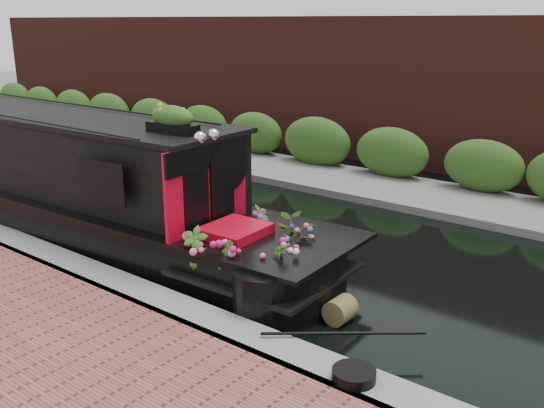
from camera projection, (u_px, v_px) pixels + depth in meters
The scene contains 8 objects.
ground at pixel (260, 236), 11.36m from camera, with size 80.00×80.00×0.00m, color black.
near_bank_coping at pixel (118, 297), 8.88m from camera, with size 40.00×0.60×0.50m, color gray.
far_bank_path at pixel (371, 189), 14.51m from camera, with size 40.00×2.40×0.34m, color slate.
far_hedge at pixel (389, 182), 15.19m from camera, with size 40.00×1.10×2.80m, color #2C501A.
far_brick_wall at pixel (425, 167), 16.77m from camera, with size 40.00×1.00×8.00m, color #4B1F19.
narrowboat at pixel (54, 183), 11.80m from camera, with size 12.32×2.72×2.87m.
rope_fender at pixel (340, 310), 8.09m from camera, with size 0.35×0.35×0.38m, color brown.
coiled_mooring_rope at pixel (354, 375), 6.38m from camera, with size 0.47×0.47×0.12m, color black.
Camera 1 is at (6.80, -8.25, 3.89)m, focal length 40.00 mm.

